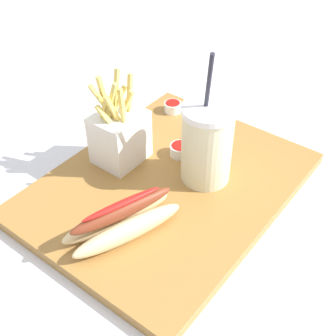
{
  "coord_description": "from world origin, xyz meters",
  "views": [
    {
      "loc": [
        0.45,
        0.35,
        0.53
      ],
      "look_at": [
        0.0,
        0.0,
        0.05
      ],
      "focal_mm": 48.83,
      "sensor_mm": 36.0,
      "label": 1
    }
  ],
  "objects_px": {
    "fries_basket": "(118,136)",
    "ketchup_cup_1": "(198,139)",
    "ketchup_cup_3": "(173,107)",
    "soda_cup": "(207,143)",
    "hot_dog_1": "(123,221)",
    "ketchup_cup_2": "(180,150)"
  },
  "relations": [
    {
      "from": "fries_basket",
      "to": "ketchup_cup_3",
      "type": "bearing_deg",
      "value": -173.93
    },
    {
      "from": "ketchup_cup_1",
      "to": "ketchup_cup_3",
      "type": "distance_m",
      "value": 0.12
    },
    {
      "from": "soda_cup",
      "to": "fries_basket",
      "type": "distance_m",
      "value": 0.16
    },
    {
      "from": "hot_dog_1",
      "to": "soda_cup",
      "type": "bearing_deg",
      "value": 172.23
    },
    {
      "from": "ketchup_cup_2",
      "to": "ketchup_cup_3",
      "type": "distance_m",
      "value": 0.14
    },
    {
      "from": "soda_cup",
      "to": "ketchup_cup_1",
      "type": "bearing_deg",
      "value": -138.49
    },
    {
      "from": "soda_cup",
      "to": "fries_basket",
      "type": "xyz_separation_m",
      "value": [
        0.05,
        -0.15,
        -0.02
      ]
    },
    {
      "from": "ketchup_cup_1",
      "to": "ketchup_cup_3",
      "type": "xyz_separation_m",
      "value": [
        -0.06,
        -0.1,
        0.0
      ]
    },
    {
      "from": "fries_basket",
      "to": "ketchup_cup_3",
      "type": "relative_size",
      "value": 5.0
    },
    {
      "from": "ketchup_cup_1",
      "to": "soda_cup",
      "type": "bearing_deg",
      "value": 41.51
    },
    {
      "from": "fries_basket",
      "to": "ketchup_cup_1",
      "type": "xyz_separation_m",
      "value": [
        -0.12,
        0.08,
        -0.04
      ]
    },
    {
      "from": "fries_basket",
      "to": "ketchup_cup_1",
      "type": "relative_size",
      "value": 4.39
    },
    {
      "from": "soda_cup",
      "to": "hot_dog_1",
      "type": "bearing_deg",
      "value": -7.77
    },
    {
      "from": "ketchup_cup_3",
      "to": "ketchup_cup_1",
      "type": "bearing_deg",
      "value": 60.38
    },
    {
      "from": "ketchup_cup_1",
      "to": "hot_dog_1",
      "type": "bearing_deg",
      "value": 8.5
    },
    {
      "from": "hot_dog_1",
      "to": "ketchup_cup_1",
      "type": "xyz_separation_m",
      "value": [
        -0.25,
        -0.04,
        -0.01
      ]
    },
    {
      "from": "soda_cup",
      "to": "ketchup_cup_1",
      "type": "relative_size",
      "value": 6.02
    },
    {
      "from": "fries_basket",
      "to": "ketchup_cup_3",
      "type": "distance_m",
      "value": 0.19
    },
    {
      "from": "hot_dog_1",
      "to": "ketchup_cup_2",
      "type": "distance_m",
      "value": 0.21
    },
    {
      "from": "soda_cup",
      "to": "fries_basket",
      "type": "relative_size",
      "value": 1.37
    },
    {
      "from": "fries_basket",
      "to": "ketchup_cup_2",
      "type": "bearing_deg",
      "value": 134.41
    },
    {
      "from": "ketchup_cup_3",
      "to": "fries_basket",
      "type": "bearing_deg",
      "value": 6.07
    }
  ]
}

